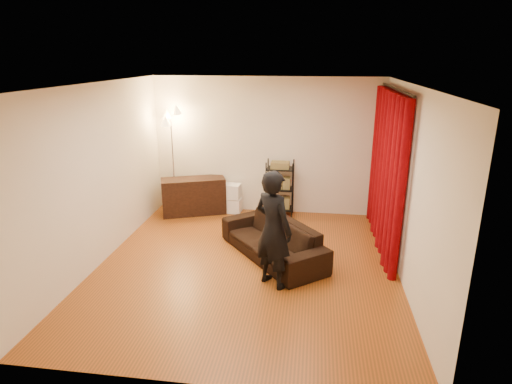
# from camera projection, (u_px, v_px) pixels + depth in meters

# --- Properties ---
(floor) EXTENTS (5.00, 5.00, 0.00)m
(floor) POSITION_uv_depth(u_px,v_px,m) (247.00, 266.00, 6.53)
(floor) COLOR #9C4915
(floor) RESTS_ON ground
(ceiling) EXTENTS (5.00, 5.00, 0.00)m
(ceiling) POSITION_uv_depth(u_px,v_px,m) (245.00, 84.00, 5.70)
(ceiling) COLOR white
(ceiling) RESTS_ON ground
(wall_back) EXTENTS (5.00, 0.00, 5.00)m
(wall_back) POSITION_uv_depth(u_px,v_px,m) (266.00, 146.00, 8.47)
(wall_back) COLOR beige
(wall_back) RESTS_ON ground
(wall_front) EXTENTS (5.00, 0.00, 5.00)m
(wall_front) POSITION_uv_depth(u_px,v_px,m) (201.00, 260.00, 3.76)
(wall_front) COLOR beige
(wall_front) RESTS_ON ground
(wall_left) EXTENTS (0.00, 5.00, 5.00)m
(wall_left) POSITION_uv_depth(u_px,v_px,m) (98.00, 176.00, 6.41)
(wall_left) COLOR beige
(wall_left) RESTS_ON ground
(wall_right) EXTENTS (0.00, 5.00, 5.00)m
(wall_right) POSITION_uv_depth(u_px,v_px,m) (409.00, 188.00, 5.82)
(wall_right) COLOR beige
(wall_right) RESTS_ON ground
(curtain_rod) EXTENTS (0.04, 2.65, 0.04)m
(curtain_rod) POSITION_uv_depth(u_px,v_px,m) (396.00, 89.00, 6.52)
(curtain_rod) COLOR black
(curtain_rod) RESTS_ON wall_right
(curtain) EXTENTS (0.22, 2.65, 2.55)m
(curtain) POSITION_uv_depth(u_px,v_px,m) (387.00, 172.00, 6.92)
(curtain) COLOR #6B0207
(curtain) RESTS_ON ground
(sofa) EXTENTS (1.88, 2.07, 0.59)m
(sofa) POSITION_uv_depth(u_px,v_px,m) (272.00, 239.00, 6.76)
(sofa) COLOR black
(sofa) RESTS_ON ground
(person) EXTENTS (0.72, 0.68, 1.65)m
(person) POSITION_uv_depth(u_px,v_px,m) (273.00, 229.00, 5.77)
(person) COLOR black
(person) RESTS_ON ground
(media_cabinet) EXTENTS (1.34, 0.89, 0.73)m
(media_cabinet) POSITION_uv_depth(u_px,v_px,m) (194.00, 196.00, 8.62)
(media_cabinet) COLOR black
(media_cabinet) RESTS_ON ground
(storage_boxes) EXTENTS (0.37, 0.30, 0.60)m
(storage_boxes) POSITION_uv_depth(u_px,v_px,m) (232.00, 198.00, 8.70)
(storage_boxes) COLOR white
(storage_boxes) RESTS_ON ground
(wire_shelf) EXTENTS (0.60, 0.51, 1.12)m
(wire_shelf) POSITION_uv_depth(u_px,v_px,m) (280.00, 189.00, 8.44)
(wire_shelf) COLOR black
(wire_shelf) RESTS_ON ground
(floor_lamp) EXTENTS (0.49, 0.49, 2.09)m
(floor_lamp) POSITION_uv_depth(u_px,v_px,m) (173.00, 162.00, 8.54)
(floor_lamp) COLOR silver
(floor_lamp) RESTS_ON ground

